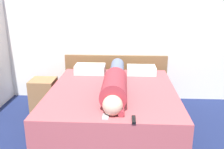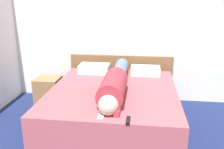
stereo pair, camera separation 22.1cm
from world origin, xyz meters
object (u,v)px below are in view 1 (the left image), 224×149
(pillow_second, at_px, (141,70))
(bed, at_px, (113,109))
(person_lying, at_px, (115,82))
(cell_phone, at_px, (106,116))
(nightstand, at_px, (44,95))
(tv_remote, at_px, (134,120))
(pillow_near_headboard, at_px, (90,69))

(pillow_second, bearing_deg, bed, -120.07)
(person_lying, distance_m, pillow_second, 0.93)
(cell_phone, bearing_deg, nightstand, 128.98)
(tv_remote, xyz_separation_m, cell_phone, (-0.29, 0.07, -0.01))
(person_lying, height_order, pillow_near_headboard, person_lying)
(person_lying, bearing_deg, tv_remote, -74.62)
(nightstand, xyz_separation_m, tv_remote, (1.41, -1.46, 0.34))
(tv_remote, bearing_deg, pillow_second, 84.08)
(bed, relative_size, tv_remote, 12.80)
(nightstand, distance_m, person_lying, 1.44)
(nightstand, xyz_separation_m, pillow_near_headboard, (0.75, 0.18, 0.40))
(pillow_near_headboard, height_order, pillow_second, pillow_near_headboard)
(nightstand, distance_m, pillow_near_headboard, 0.86)
(nightstand, bearing_deg, person_lying, -29.28)
(person_lying, xyz_separation_m, tv_remote, (0.22, -0.79, -0.12))
(person_lying, relative_size, tv_remote, 11.93)
(tv_remote, bearing_deg, bed, 106.03)
(pillow_near_headboard, height_order, tv_remote, pillow_near_headboard)
(bed, xyz_separation_m, cell_phone, (-0.03, -0.82, 0.30))
(tv_remote, bearing_deg, cell_phone, 165.70)
(cell_phone, bearing_deg, bed, 87.95)
(bed, xyz_separation_m, nightstand, (-1.15, 0.56, -0.04))
(pillow_near_headboard, relative_size, pillow_second, 1.05)
(nightstand, bearing_deg, pillow_near_headboard, 13.31)
(tv_remote, distance_m, cell_phone, 0.30)
(pillow_second, height_order, cell_phone, pillow_second)
(nightstand, xyz_separation_m, pillow_second, (1.58, 0.18, 0.39))
(bed, height_order, tv_remote, tv_remote)
(nightstand, relative_size, person_lying, 0.29)
(pillow_second, bearing_deg, person_lying, -114.62)
(nightstand, bearing_deg, bed, -26.01)
(nightstand, relative_size, pillow_second, 1.13)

